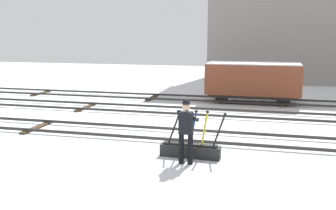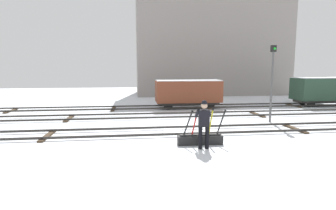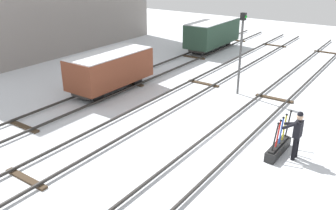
% 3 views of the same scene
% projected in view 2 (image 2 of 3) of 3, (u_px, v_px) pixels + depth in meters
% --- Properties ---
extents(ground_plane, '(60.00, 60.00, 0.00)m').
position_uv_depth(ground_plane, '(178.00, 133.00, 12.91)').
color(ground_plane, silver).
extents(track_main_line, '(44.00, 1.94, 0.18)m').
position_uv_depth(track_main_line, '(178.00, 131.00, 12.89)').
color(track_main_line, '#2D2B28').
rests_on(track_main_line, ground_plane).
extents(track_siding_near, '(44.00, 1.94, 0.18)m').
position_uv_depth(track_siding_near, '(167.00, 115.00, 17.00)').
color(track_siding_near, '#2D2B28').
rests_on(track_siding_near, ground_plane).
extents(track_siding_far, '(44.00, 1.94, 0.18)m').
position_uv_depth(track_siding_far, '(161.00, 107.00, 20.49)').
color(track_siding_far, '#2D2B28').
rests_on(track_siding_far, ground_plane).
extents(switch_lever_frame, '(1.95, 0.40, 1.44)m').
position_uv_depth(switch_lever_frame, '(200.00, 138.00, 10.96)').
color(switch_lever_frame, black).
rests_on(switch_lever_frame, ground_plane).
extents(rail_worker, '(0.54, 0.69, 1.85)m').
position_uv_depth(rail_worker, '(204.00, 121.00, 10.28)').
color(rail_worker, black).
rests_on(rail_worker, ground_plane).
extents(signal_post, '(0.24, 0.32, 4.24)m').
position_uv_depth(signal_post, '(272.00, 76.00, 15.12)').
color(signal_post, '#4C4C4C').
rests_on(signal_post, ground_plane).
extents(apartment_building, '(17.21, 6.54, 11.70)m').
position_uv_depth(apartment_building, '(211.00, 43.00, 31.46)').
color(apartment_building, gray).
rests_on(apartment_building, ground_plane).
extents(freight_car_mid_siding, '(4.82, 2.08, 2.12)m').
position_uv_depth(freight_car_mid_siding, '(188.00, 92.00, 20.59)').
color(freight_car_mid_siding, '#2D2B28').
rests_on(freight_car_mid_siding, ground_plane).
extents(freight_car_near_switch, '(5.50, 2.06, 2.27)m').
position_uv_depth(freight_car_near_switch, '(328.00, 89.00, 22.00)').
color(freight_car_near_switch, '#2D2B28').
rests_on(freight_car_near_switch, ground_plane).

